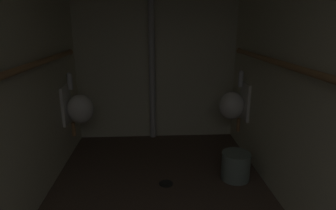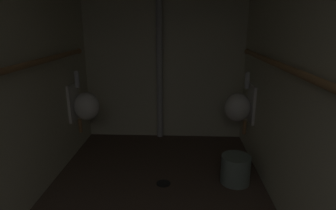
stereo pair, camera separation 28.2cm
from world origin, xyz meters
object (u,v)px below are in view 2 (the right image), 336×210
urinal_right_mid (239,106)px  urinal_left_mid (85,105)px  standpipe_back_wall (159,52)px  waste_bin (236,169)px  floor_drain (164,183)px

urinal_right_mid → urinal_left_mid: bearing=-178.9°
standpipe_back_wall → waste_bin: 1.74m
urinal_right_mid → floor_drain: 1.26m
floor_drain → waste_bin: waste_bin is taller
standpipe_back_wall → urinal_left_mid: bearing=-149.7°
urinal_left_mid → floor_drain: size_ratio=5.39×
urinal_left_mid → urinal_right_mid: 1.82m
urinal_right_mid → floor_drain: size_ratio=5.39×
floor_drain → waste_bin: 0.73m
floor_drain → waste_bin: size_ratio=0.48×
urinal_left_mid → urinal_right_mid: size_ratio=1.00×
urinal_left_mid → waste_bin: urinal_left_mid is taller
urinal_left_mid → urinal_right_mid: (1.82, 0.03, 0.00)m
standpipe_back_wall → waste_bin: (0.84, -1.12, -1.04)m
urinal_right_mid → standpipe_back_wall: size_ratio=0.33×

